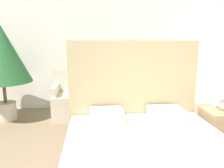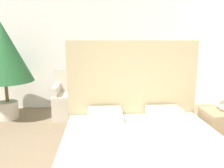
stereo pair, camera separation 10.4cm
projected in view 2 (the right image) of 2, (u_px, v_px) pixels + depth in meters
wall_back at (106, 43)px, 4.86m from camera, size 10.00×0.06×2.90m
bed at (144, 151)px, 2.49m from camera, size 1.91×1.99×1.51m
armchair_near_window_left at (71, 102)px, 4.38m from camera, size 0.66×0.64×0.94m
armchair_near_window_right at (123, 101)px, 4.45m from camera, size 0.67×0.66×0.94m
potted_palm at (3, 54)px, 4.07m from camera, size 1.06×1.06×1.86m
nightstand at (222, 128)px, 3.19m from camera, size 0.53×0.47×0.51m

